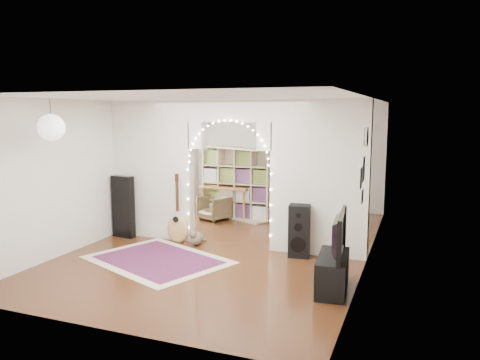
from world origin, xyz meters
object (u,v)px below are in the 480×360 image
(acoustic_guitar, at_px, (178,218))
(floor_speaker, at_px, (299,231))
(dining_chair_right, at_px, (285,218))
(dining_table, at_px, (229,188))
(dining_chair_left, at_px, (214,208))
(bookcase, at_px, (237,183))
(media_console, at_px, (333,273))

(acoustic_guitar, bearing_deg, floor_speaker, 0.69)
(dining_chair_right, bearing_deg, dining_table, 154.32)
(dining_chair_left, bearing_deg, dining_chair_right, 19.20)
(floor_speaker, bearing_deg, dining_chair_left, 133.72)
(floor_speaker, xyz_separation_m, dining_table, (-2.33, 2.45, 0.23))
(floor_speaker, bearing_deg, dining_chair_right, 104.98)
(bookcase, height_order, dining_table, bookcase)
(bookcase, height_order, dining_chair_right, bookcase)
(dining_chair_left, bearing_deg, media_console, -20.98)
(acoustic_guitar, height_order, dining_chair_left, acoustic_guitar)
(acoustic_guitar, xyz_separation_m, media_console, (3.18, -1.35, -0.24))
(floor_speaker, height_order, dining_chair_left, floor_speaker)
(dining_chair_left, bearing_deg, bookcase, 65.45)
(dining_table, bearing_deg, dining_chair_right, -19.78)
(floor_speaker, distance_m, dining_chair_left, 3.21)
(dining_table, bearing_deg, acoustic_guitar, -89.58)
(media_console, xyz_separation_m, dining_table, (-3.14, 3.80, 0.43))
(bookcase, bearing_deg, media_console, -28.03)
(media_console, bearing_deg, dining_chair_left, 129.58)
(acoustic_guitar, height_order, dining_table, acoustic_guitar)
(dining_chair_left, distance_m, dining_chair_right, 1.74)
(bookcase, bearing_deg, acoustic_guitar, -72.73)
(acoustic_guitar, height_order, dining_chair_right, acoustic_guitar)
(media_console, relative_size, dining_table, 0.82)
(media_console, height_order, dining_chair_right, media_console)
(acoustic_guitar, bearing_deg, bookcase, 83.93)
(acoustic_guitar, relative_size, dining_chair_right, 2.33)
(acoustic_guitar, distance_m, dining_chair_left, 2.02)
(dining_chair_right, bearing_deg, floor_speaker, -72.14)
(media_console, height_order, dining_table, dining_table)
(acoustic_guitar, height_order, media_console, acoustic_guitar)
(media_console, distance_m, dining_chair_right, 3.57)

